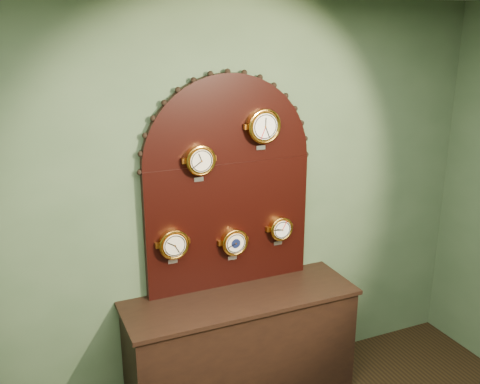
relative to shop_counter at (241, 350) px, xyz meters
name	(u,v)px	position (x,y,z in m)	size (l,w,h in m)	color
wall_back	(226,207)	(0.00, 0.27, 1.00)	(4.00, 4.00, 0.00)	#42593D
shop_counter	(241,350)	(0.00, 0.00, 0.00)	(1.60, 0.50, 0.80)	black
display_board	(228,178)	(0.00, 0.22, 1.23)	(1.26, 0.06, 1.53)	black
roman_clock	(200,160)	(-0.22, 0.15, 1.39)	(0.20, 0.08, 0.25)	gold
arabic_clock	(263,126)	(0.23, 0.15, 1.58)	(0.24, 0.08, 0.29)	gold
hygrometer	(173,244)	(-0.42, 0.15, 0.83)	(0.21, 0.08, 0.26)	gold
barometer	(234,242)	(0.01, 0.15, 0.78)	(0.19, 0.08, 0.25)	gold
tide_clock	(280,228)	(0.38, 0.15, 0.82)	(0.18, 0.08, 0.23)	gold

